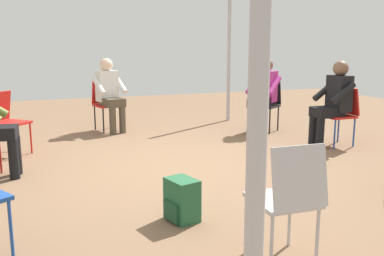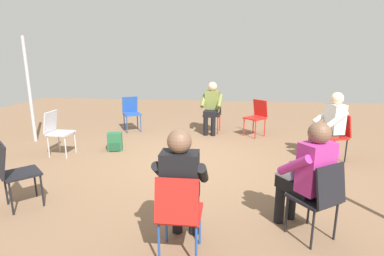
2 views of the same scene
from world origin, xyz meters
TOP-DOWN VIEW (x-y plane):
  - ground_plane at (0.00, 0.00)m, footprint 14.90×14.90m
  - chair_southeast at (1.65, -2.11)m, footprint 0.56×0.57m
  - chair_south at (-0.38, -2.28)m, footprint 0.44×0.48m
  - chair_west at (-2.71, -0.45)m, footprint 0.53×0.50m
  - chair_east at (2.43, -0.08)m, footprint 0.45×0.41m
  - chair_southwest at (-1.43, -1.98)m, footprint 0.58×0.59m
  - chair_northeast at (1.83, 1.89)m, footprint 0.58×0.59m
  - chair_north at (-0.34, 2.61)m, footprint 0.40×0.44m
  - chair_northwest at (-1.69, 2.15)m, footprint 0.57×0.58m
  - person_with_laptop at (-1.59, 2.01)m, footprint 0.63×0.64m
  - person_in_olive at (-0.36, -2.11)m, footprint 0.53×0.55m
  - person_in_black at (-0.34, 2.45)m, footprint 0.49×0.52m
  - person_in_white at (-2.55, -0.40)m, footprint 0.59×0.58m
  - backpack_near_laptop_user at (1.47, -0.49)m, footprint 0.32×0.29m
  - tent_pole_near at (3.48, -0.92)m, footprint 0.07×0.07m

SIDE VIEW (x-z plane):
  - ground_plane at x=0.00m, z-range 0.00..0.00m
  - backpack_near_laptop_user at x=1.47m, z-range -0.02..0.34m
  - chair_southeast at x=1.65m, z-range 0.07..0.92m
  - chair_south at x=-0.38m, z-range 0.07..0.92m
  - chair_west at x=-2.71m, z-range 0.07..0.92m
  - chair_east at x=2.43m, z-range 0.07..0.92m
  - chair_southwest at x=-1.43m, z-range 0.07..0.92m
  - chair_northeast at x=1.83m, z-range 0.07..0.92m
  - chair_north at x=-0.34m, z-range 0.07..0.92m
  - chair_northwest at x=-1.69m, z-range 0.07..0.92m
  - person_with_laptop at x=-1.59m, z-range 0.07..1.31m
  - person_in_olive at x=-0.36m, z-range 0.07..1.31m
  - person_in_black at x=-0.34m, z-range 0.07..1.31m
  - person_in_white at x=-2.55m, z-range 0.07..1.31m
  - tent_pole_near at x=3.48m, z-range 0.00..2.26m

